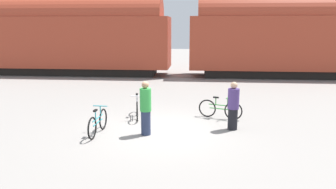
% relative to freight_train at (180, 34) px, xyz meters
% --- Properties ---
extents(ground_plane, '(80.00, 80.00, 0.00)m').
position_rel_freight_train_xyz_m(ground_plane, '(0.00, -12.23, -2.82)').
color(ground_plane, gray).
extents(freight_train, '(27.04, 2.92, 5.36)m').
position_rel_freight_train_xyz_m(freight_train, '(0.00, 0.00, 0.00)').
color(freight_train, black).
rests_on(freight_train, ground_plane).
extents(rail_near, '(39.04, 0.07, 0.01)m').
position_rel_freight_train_xyz_m(rail_near, '(0.00, -0.72, -2.82)').
color(rail_near, '#4C4238').
rests_on(rail_near, ground_plane).
extents(rail_far, '(39.04, 0.07, 0.01)m').
position_rel_freight_train_xyz_m(rail_far, '(0.00, 0.72, -2.82)').
color(rail_far, '#4C4238').
rests_on(rail_far, ground_plane).
extents(bicycle_teal, '(0.46, 1.70, 0.86)m').
position_rel_freight_train_xyz_m(bicycle_teal, '(-1.84, -12.79, -2.46)').
color(bicycle_teal, black).
rests_on(bicycle_teal, ground_plane).
extents(bicycle_green, '(1.57, 0.60, 0.82)m').
position_rel_freight_train_xyz_m(bicycle_green, '(2.09, -10.63, -2.47)').
color(bicycle_green, black).
rests_on(bicycle_green, ground_plane).
extents(bicycle_silver, '(0.46, 1.73, 0.90)m').
position_rel_freight_train_xyz_m(bicycle_silver, '(-0.96, -10.79, -2.44)').
color(bicycle_silver, black).
rests_on(bicycle_silver, ground_plane).
extents(person_in_green, '(0.35, 0.35, 1.69)m').
position_rel_freight_train_xyz_m(person_in_green, '(-0.33, -12.71, -1.98)').
color(person_in_green, '#283351').
rests_on(person_in_green, ground_plane).
extents(person_in_purple, '(0.37, 0.37, 1.59)m').
position_rel_freight_train_xyz_m(person_in_purple, '(2.42, -11.93, -2.04)').
color(person_in_purple, black).
rests_on(person_in_purple, ground_plane).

